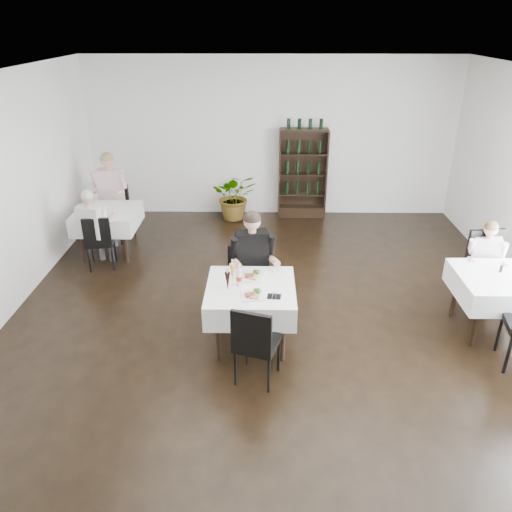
{
  "coord_description": "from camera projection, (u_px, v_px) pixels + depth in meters",
  "views": [
    {
      "loc": [
        -0.16,
        -5.06,
        3.58
      ],
      "look_at": [
        -0.24,
        0.2,
        1.06
      ],
      "focal_mm": 35.0,
      "sensor_mm": 36.0,
      "label": 1
    }
  ],
  "objects": [
    {
      "name": "main_chair_far",
      "position": [
        242.0,
        277.0,
        6.53
      ],
      "size": [
        0.46,
        0.46,
        0.9
      ],
      "color": "black",
      "rests_on": "ground"
    },
    {
      "name": "right_table",
      "position": [
        497.0,
        287.0,
        6.07
      ],
      "size": [
        0.98,
        0.98,
        0.77
      ],
      "color": "black",
      "rests_on": "ground"
    },
    {
      "name": "left_chair_far",
      "position": [
        115.0,
        209.0,
        8.76
      ],
      "size": [
        0.52,
        0.52,
        0.96
      ],
      "color": "black",
      "rests_on": "ground"
    },
    {
      "name": "potted_tree",
      "position": [
        235.0,
        196.0,
        9.65
      ],
      "size": [
        0.88,
        0.77,
        0.93
      ],
      "primitive_type": "imported",
      "rotation": [
        0.0,
        0.0,
        0.06
      ],
      "color": "#235B1F",
      "rests_on": "ground"
    },
    {
      "name": "main_table",
      "position": [
        251.0,
        297.0,
        5.84
      ],
      "size": [
        1.03,
        1.03,
        0.77
      ],
      "color": "black",
      "rests_on": "ground"
    },
    {
      "name": "left_table",
      "position": [
        108.0,
        219.0,
        8.13
      ],
      "size": [
        0.98,
        0.98,
        0.77
      ],
      "color": "black",
      "rests_on": "ground"
    },
    {
      "name": "diner_left_near",
      "position": [
        94.0,
        223.0,
        7.62
      ],
      "size": [
        0.53,
        0.56,
        1.29
      ],
      "color": "#404148",
      "rests_on": "ground"
    },
    {
      "name": "pilsner_lager",
      "position": [
        232.0,
        273.0,
        5.82
      ],
      "size": [
        0.07,
        0.07,
        0.29
      ],
      "color": "gold",
      "rests_on": "main_table"
    },
    {
      "name": "pepper_mill",
      "position": [
        501.0,
        269.0,
        6.08
      ],
      "size": [
        0.04,
        0.04,
        0.09
      ],
      "primitive_type": "cylinder",
      "rotation": [
        0.0,
        0.0,
        -0.11
      ],
      "color": "black",
      "rests_on": "right_table"
    },
    {
      "name": "pilsner_dark",
      "position": [
        228.0,
        281.0,
        5.66
      ],
      "size": [
        0.06,
        0.06,
        0.27
      ],
      "color": "black",
      "rests_on": "main_table"
    },
    {
      "name": "diner_right_far",
      "position": [
        485.0,
        259.0,
        6.55
      ],
      "size": [
        0.52,
        0.55,
        1.23
      ],
      "color": "#404148",
      "rests_on": "ground"
    },
    {
      "name": "main_chair_near",
      "position": [
        255.0,
        341.0,
        5.2
      ],
      "size": [
        0.54,
        0.55,
        0.95
      ],
      "color": "black",
      "rests_on": "ground"
    },
    {
      "name": "room_shell",
      "position": [
        278.0,
        228.0,
        5.46
      ],
      "size": [
        9.0,
        9.0,
        9.0
      ],
      "color": "black",
      "rests_on": "ground"
    },
    {
      "name": "coke_bottle",
      "position": [
        239.0,
        277.0,
        5.75
      ],
      "size": [
        0.07,
        0.07,
        0.27
      ],
      "color": "silver",
      "rests_on": "main_table"
    },
    {
      "name": "plate_far",
      "position": [
        253.0,
        276.0,
        5.97
      ],
      "size": [
        0.31,
        0.31,
        0.08
      ],
      "color": "white",
      "rests_on": "main_table"
    },
    {
      "name": "left_chair_near",
      "position": [
        99.0,
        239.0,
        7.66
      ],
      "size": [
        0.47,
        0.47,
        0.89
      ],
      "color": "black",
      "rests_on": "ground"
    },
    {
      "name": "plate_near",
      "position": [
        253.0,
        295.0,
        5.56
      ],
      "size": [
        0.29,
        0.29,
        0.08
      ],
      "color": "white",
      "rests_on": "main_table"
    },
    {
      "name": "right_chair_far",
      "position": [
        487.0,
        266.0,
        6.59
      ],
      "size": [
        0.57,
        0.57,
        1.08
      ],
      "color": "black",
      "rests_on": "ground"
    },
    {
      "name": "wine_shelf",
      "position": [
        303.0,
        174.0,
        9.62
      ],
      "size": [
        0.9,
        0.28,
        1.75
      ],
      "color": "black",
      "rests_on": "ground"
    },
    {
      "name": "napkin_cutlery",
      "position": [
        274.0,
        296.0,
        5.56
      ],
      "size": [
        0.17,
        0.17,
        0.02
      ],
      "color": "black",
      "rests_on": "main_table"
    },
    {
      "name": "diner_main",
      "position": [
        253.0,
        259.0,
        6.26
      ],
      "size": [
        0.6,
        0.63,
        1.46
      ],
      "color": "#404148",
      "rests_on": "ground"
    },
    {
      "name": "diner_left_far",
      "position": [
        109.0,
        191.0,
        8.57
      ],
      "size": [
        0.61,
        0.63,
        1.54
      ],
      "color": "#404148",
      "rests_on": "ground"
    }
  ]
}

